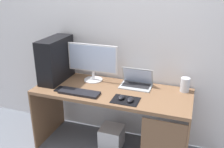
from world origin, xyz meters
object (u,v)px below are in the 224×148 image
at_px(laptop, 136,83).
at_px(mouse_left, 121,97).
at_px(keyboard, 79,92).
at_px(pc_tower, 56,60).
at_px(speaker, 185,85).
at_px(subwoofer, 112,137).
at_px(cell_phone, 60,89).
at_px(monitor, 92,61).
at_px(mouse_right, 130,100).

bearing_deg(laptop, mouse_left, -99.55).
height_order(keyboard, mouse_left, mouse_left).
distance_m(pc_tower, speaker, 1.42).
height_order(speaker, subwoofer, speaker).
distance_m(speaker, subwoofer, 1.01).
xyz_separation_m(laptop, keyboard, (-0.50, -0.37, -0.03)).
bearing_deg(mouse_left, cell_phone, 179.80).
distance_m(laptop, cell_phone, 0.82).
distance_m(laptop, mouse_left, 0.36).
bearing_deg(speaker, cell_phone, -162.75).
bearing_deg(pc_tower, monitor, 15.77).
bearing_deg(monitor, mouse_right, -34.05).
xyz_separation_m(pc_tower, mouse_right, (0.93, -0.25, -0.22)).
bearing_deg(cell_phone, subwoofer, 20.23).
relative_size(monitor, cell_phone, 4.42).
height_order(laptop, speaker, laptop).
xyz_separation_m(laptop, cell_phone, (-0.74, -0.35, -0.04)).
relative_size(monitor, subwoofer, 2.33).
xyz_separation_m(monitor, speaker, (1.00, 0.05, -0.16)).
bearing_deg(cell_phone, monitor, 54.96).
bearing_deg(monitor, speaker, 2.76).
distance_m(keyboard, subwoofer, 0.70).
xyz_separation_m(laptop, subwoofer, (-0.23, -0.16, -0.64)).
bearing_deg(pc_tower, mouse_right, -15.12).
bearing_deg(speaker, keyboard, -157.83).
bearing_deg(laptop, speaker, 4.11).
distance_m(pc_tower, subwoofer, 1.08).
height_order(monitor, mouse_left, monitor).
height_order(laptop, mouse_right, laptop).
distance_m(monitor, subwoofer, 0.89).
relative_size(keyboard, mouse_right, 4.38).
distance_m(laptop, speaker, 0.50).
xyz_separation_m(monitor, mouse_left, (0.44, -0.34, -0.21)).
bearing_deg(laptop, monitor, -178.60).
xyz_separation_m(keyboard, mouse_left, (0.44, 0.02, 0.01)).
xyz_separation_m(pc_tower, keyboard, (0.40, -0.25, -0.23)).
xyz_separation_m(laptop, mouse_left, (-0.06, -0.35, -0.02)).
height_order(mouse_left, mouse_right, same).
bearing_deg(subwoofer, pc_tower, 176.91).
distance_m(monitor, mouse_left, 0.60).
xyz_separation_m(pc_tower, laptop, (0.90, 0.12, -0.20)).
distance_m(monitor, keyboard, 0.42).
height_order(pc_tower, cell_phone, pc_tower).
bearing_deg(monitor, mouse_left, -37.39).
bearing_deg(subwoofer, speaker, 15.10).
distance_m(speaker, keyboard, 1.08).
xyz_separation_m(laptop, mouse_right, (0.04, -0.38, -0.02)).
relative_size(speaker, mouse_left, 1.54).
bearing_deg(keyboard, subwoofer, 37.78).
distance_m(keyboard, mouse_left, 0.44).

